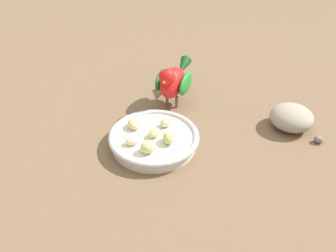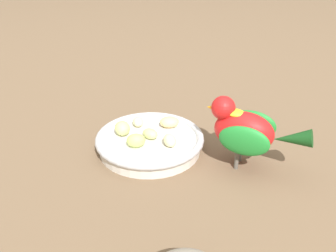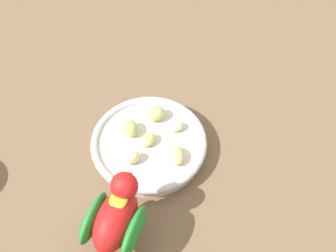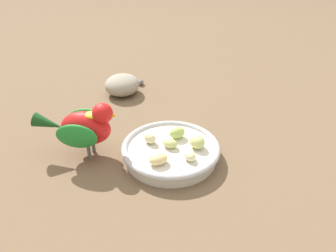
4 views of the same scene
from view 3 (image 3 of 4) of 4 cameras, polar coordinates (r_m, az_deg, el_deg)
ground_plane at (r=0.76m, az=-4.04°, el=-3.81°), size 4.00×4.00×0.00m
feeding_bowl at (r=0.75m, az=-2.46°, el=-2.42°), size 0.20×0.20×0.03m
apple_piece_0 at (r=0.74m, az=-2.60°, el=-1.75°), size 0.02×0.03×0.02m
apple_piece_1 at (r=0.75m, az=-4.88°, el=-0.27°), size 0.04×0.04×0.02m
apple_piece_2 at (r=0.72m, az=-4.65°, el=-4.06°), size 0.03×0.03×0.02m
apple_piece_3 at (r=0.72m, az=0.99°, el=-3.82°), size 0.05×0.04×0.02m
apple_piece_4 at (r=0.76m, az=-1.68°, el=1.61°), size 0.04×0.04×0.03m
apple_piece_5 at (r=0.75m, az=0.97°, el=-0.02°), size 0.03×0.03×0.02m
parrot at (r=0.63m, az=-6.90°, el=-12.05°), size 0.10×0.17×0.12m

